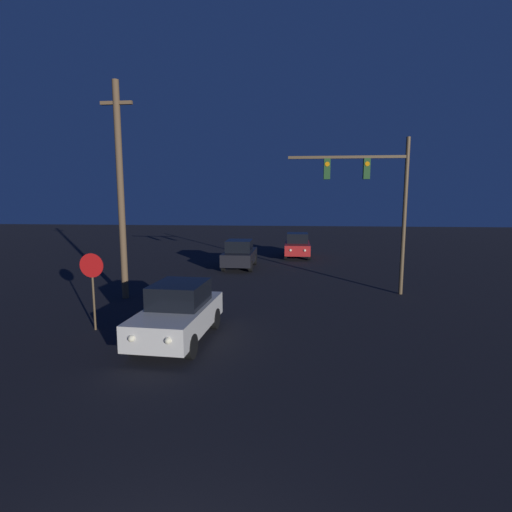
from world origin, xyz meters
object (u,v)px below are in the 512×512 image
car_far (297,245)px  traffic_signal_mast (376,192)px  stop_sign (92,276)px  car_mid (240,254)px  car_near (178,312)px  utility_pole (121,190)px

car_far → traffic_signal_mast: size_ratio=0.61×
car_far → traffic_signal_mast: traffic_signal_mast is taller
traffic_signal_mast → stop_sign: bearing=-148.9°
traffic_signal_mast → stop_sign: size_ratio=2.71×
car_mid → car_far: (3.62, 5.00, 0.00)m
car_far → traffic_signal_mast: (3.33, -11.07, 3.74)m
car_near → car_mid: same height
traffic_signal_mast → car_far: bearing=106.7°
car_mid → car_far: size_ratio=1.00×
car_far → traffic_signal_mast: bearing=106.8°
car_mid → utility_pole: (-3.97, -7.95, 3.81)m
traffic_signal_mast → stop_sign: (-10.13, -6.11, -2.79)m
car_near → stop_sign: 3.25m
car_far → car_mid: bearing=54.2°
traffic_signal_mast → utility_pole: 11.07m
car_mid → stop_sign: stop_sign is taller
car_near → car_mid: (0.14, 12.85, 0.00)m
stop_sign → utility_pole: size_ratio=0.28×
car_mid → traffic_signal_mast: (6.94, -6.08, 3.74)m
car_near → traffic_signal_mast: bearing=-132.9°
car_far → utility_pole: (-7.58, -12.95, 3.81)m
utility_pole → traffic_signal_mast: bearing=9.8°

